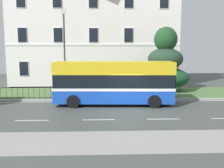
{
  "coord_description": "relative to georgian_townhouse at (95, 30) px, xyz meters",
  "views": [
    {
      "loc": [
        -1.74,
        -16.85,
        4.26
      ],
      "look_at": [
        -0.93,
        4.35,
        1.35
      ],
      "focal_mm": 40.76,
      "sensor_mm": 36.0,
      "label": 1
    }
  ],
  "objects": [
    {
      "name": "litter_bin",
      "position": [
        2.78,
        -12.16,
        -6.15
      ],
      "size": [
        0.47,
        0.47,
        1.05
      ],
      "color": "#4C4742",
      "rests_on": "ground_plane"
    },
    {
      "name": "iron_verge_railing",
      "position": [
        0.0,
        -12.49,
        -6.17
      ],
      "size": [
        15.13,
        0.04,
        0.97
      ],
      "color": "black",
      "rests_on": "ground_plane"
    },
    {
      "name": "single_decker_bus",
      "position": [
        1.83,
        -14.4,
        -5.05
      ],
      "size": [
        9.13,
        2.92,
        3.33
      ],
      "rotation": [
        0.0,
        0.0,
        -0.05
      ],
      "color": "blue",
      "rests_on": "ground_plane"
    },
    {
      "name": "ground_plane",
      "position": [
        2.68,
        -15.63,
        -6.81
      ],
      "size": [
        60.0,
        56.0,
        0.18
      ],
      "color": "#414742"
    },
    {
      "name": "street_lamp_post",
      "position": [
        -2.33,
        -11.4,
        -2.43
      ],
      "size": [
        0.36,
        0.24,
        7.48
      ],
      "color": "#333338",
      "rests_on": "ground_plane"
    },
    {
      "name": "evergreen_tree",
      "position": [
        7.33,
        -8.85,
        -4.02
      ],
      "size": [
        4.12,
        4.01,
        6.31
      ],
      "color": "#423328",
      "rests_on": "ground_plane"
    },
    {
      "name": "georgian_townhouse",
      "position": [
        0.0,
        0.0,
        0.0
      ],
      "size": [
        19.66,
        10.98,
        13.3
      ],
      "color": "white",
      "rests_on": "ground_plane"
    }
  ]
}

